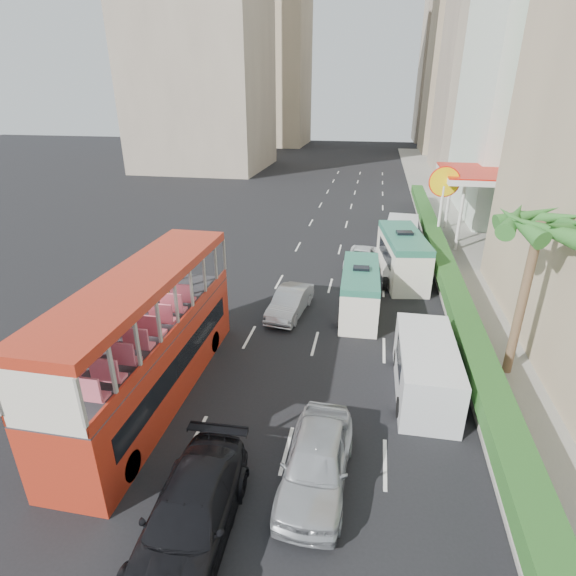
% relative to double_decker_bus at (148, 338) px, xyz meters
% --- Properties ---
extents(ground_plane, '(200.00, 200.00, 0.00)m').
position_rel_double_decker_bus_xyz_m(ground_plane, '(6.00, 0.00, -2.53)').
color(ground_plane, black).
rests_on(ground_plane, ground).
extents(double_decker_bus, '(2.50, 11.00, 5.06)m').
position_rel_double_decker_bus_xyz_m(double_decker_bus, '(0.00, 0.00, 0.00)').
color(double_decker_bus, '#AE2A16').
rests_on(double_decker_bus, ground).
extents(car_silver_lane_a, '(2.03, 4.38, 1.39)m').
position_rel_double_decker_bus_xyz_m(car_silver_lane_a, '(3.89, 7.79, -2.53)').
color(car_silver_lane_a, '#B8BBC0').
rests_on(car_silver_lane_a, ground).
extents(car_silver_lane_b, '(2.08, 4.86, 1.64)m').
position_rel_double_decker_bus_xyz_m(car_silver_lane_b, '(6.73, -3.12, -2.53)').
color(car_silver_lane_b, '#B8BBC0').
rests_on(car_silver_lane_b, ground).
extents(car_black, '(2.39, 5.51, 1.58)m').
position_rel_double_decker_bus_xyz_m(car_black, '(3.74, -5.55, -2.53)').
color(car_black, black).
rests_on(car_black, ground).
extents(van_asset, '(2.42, 4.43, 1.18)m').
position_rel_double_decker_bus_xyz_m(van_asset, '(7.30, 15.78, -2.53)').
color(van_asset, silver).
rests_on(van_asset, ground).
extents(minibus_near, '(2.02, 5.63, 2.47)m').
position_rel_double_decker_bus_xyz_m(minibus_near, '(7.45, 8.68, -1.29)').
color(minibus_near, silver).
rests_on(minibus_near, ground).
extents(minibus_far, '(3.13, 6.75, 2.88)m').
position_rel_double_decker_bus_xyz_m(minibus_far, '(9.84, 14.14, -1.09)').
color(minibus_far, silver).
rests_on(minibus_far, ground).
extents(panel_van_near, '(2.17, 5.29, 2.10)m').
position_rel_double_decker_bus_xyz_m(panel_van_near, '(10.28, 2.15, -1.48)').
color(panel_van_near, silver).
rests_on(panel_van_near, ground).
extents(panel_van_far, '(2.62, 5.61, 2.18)m').
position_rel_double_decker_bus_xyz_m(panel_van_far, '(10.00, 19.52, -1.44)').
color(panel_van_far, silver).
rests_on(panel_van_far, ground).
extents(sidewalk, '(6.00, 120.00, 0.18)m').
position_rel_double_decker_bus_xyz_m(sidewalk, '(15.00, 25.00, -2.44)').
color(sidewalk, '#99968C').
rests_on(sidewalk, ground).
extents(kerb_wall, '(0.30, 44.00, 1.00)m').
position_rel_double_decker_bus_xyz_m(kerb_wall, '(12.20, 14.00, -1.85)').
color(kerb_wall, silver).
rests_on(kerb_wall, sidewalk).
extents(hedge, '(1.10, 44.00, 0.70)m').
position_rel_double_decker_bus_xyz_m(hedge, '(12.20, 14.00, -1.00)').
color(hedge, '#2D6626').
rests_on(hedge, kerb_wall).
extents(palm_tree, '(0.36, 0.36, 6.40)m').
position_rel_double_decker_bus_xyz_m(palm_tree, '(13.80, 4.00, 0.85)').
color(palm_tree, brown).
rests_on(palm_tree, sidewalk).
extents(shell_station, '(6.50, 8.00, 5.50)m').
position_rel_double_decker_bus_xyz_m(shell_station, '(16.00, 23.00, 0.22)').
color(shell_station, silver).
rests_on(shell_station, ground).
extents(tower_far_a, '(14.00, 14.00, 44.00)m').
position_rel_double_decker_bus_xyz_m(tower_far_a, '(23.00, 82.00, 19.47)').
color(tower_far_a, tan).
rests_on(tower_far_a, ground).
extents(tower_far_b, '(14.00, 14.00, 40.00)m').
position_rel_double_decker_bus_xyz_m(tower_far_b, '(23.00, 104.00, 17.47)').
color(tower_far_b, tan).
rests_on(tower_far_b, ground).
extents(tower_left_b, '(16.00, 16.00, 46.00)m').
position_rel_double_decker_bus_xyz_m(tower_left_b, '(-16.00, 90.00, 20.47)').
color(tower_left_b, tan).
rests_on(tower_left_b, ground).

